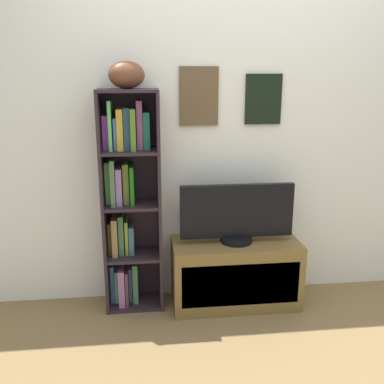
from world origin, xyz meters
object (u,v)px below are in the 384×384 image
Objects in this scene: bookshelf at (127,200)px; tv_stand at (235,273)px; football at (127,75)px; television at (237,214)px.

tv_stand is (0.74, -0.09, -0.53)m from bookshelf.
football reaches higher than tv_stand.
bookshelf is at bearing 134.14° from football.
football is at bearing -45.86° from bookshelf.
bookshelf is 0.92m from tv_stand.
television is at bearing -7.10° from bookshelf.
bookshelf is 0.82m from football.
bookshelf is at bearing 172.81° from tv_stand.
tv_stand is 1.14× the size of television.
football is 1.53m from tv_stand.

